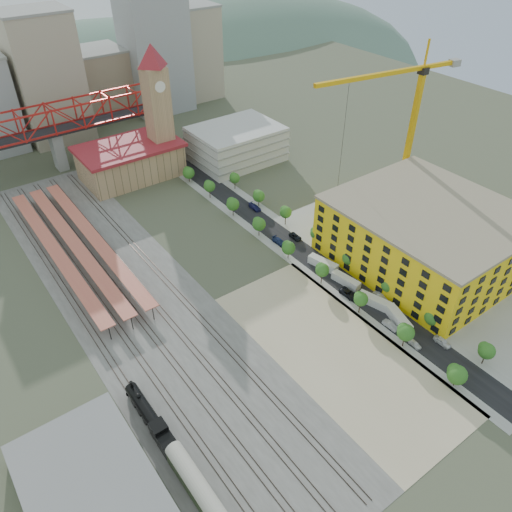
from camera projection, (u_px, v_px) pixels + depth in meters
ground at (271, 279)px, 144.79m from camera, size 400.00×400.00×0.00m
ballast_strip at (130, 296)px, 139.06m from camera, size 36.00×165.00×0.06m
dirt_lot at (336, 351)px, 122.60m from camera, size 28.00×67.00×0.06m
street_asphalt at (282, 237)px, 161.98m from camera, size 12.00×170.00×0.06m
sidewalk_west at (268, 243)px, 159.39m from camera, size 3.00×170.00×0.04m
sidewalk_east at (295, 231)px, 164.58m from camera, size 3.00×170.00×0.04m
construction_pad at (426, 257)px, 153.12m from camera, size 50.00×90.00×0.06m
rail_tracks at (124, 298)px, 138.14m from camera, size 26.56×160.00×0.18m
platform_canopies at (75, 244)px, 152.02m from camera, size 16.00×80.00×4.12m
station_hall at (131, 161)px, 191.22m from camera, size 38.00×24.00×13.10m
clock_tower at (157, 98)px, 182.79m from camera, size 12.00×12.00×52.00m
parking_garage at (236, 144)px, 202.63m from camera, size 34.00×26.00×14.00m
truss_bridge at (51, 123)px, 189.25m from camera, size 94.00×9.60×25.60m
construction_building at (426, 236)px, 146.05m from camera, size 44.60×50.60×18.80m
warehouse at (89, 486)px, 92.83m from camera, size 22.00×32.00×5.00m
street_trees at (302, 252)px, 155.56m from camera, size 15.40×124.40×8.00m
skyline at (94, 73)px, 226.22m from camera, size 133.00×46.00×60.00m
distant_hills at (109, 162)px, 381.48m from camera, size 647.00×264.00×227.00m
locomotive at (152, 420)px, 104.53m from camera, size 3.05×23.54×5.88m
coach at (199, 490)px, 91.36m from camera, size 3.38×19.61×6.16m
tower_crane at (407, 112)px, 156.53m from camera, size 51.84×10.84×55.85m
site_trailer_a at (398, 319)px, 129.84m from camera, size 5.26×9.92×2.63m
site_trailer_b at (374, 301)px, 135.32m from camera, size 4.85×9.51×2.52m
site_trailer_c at (346, 281)px, 142.38m from camera, size 3.60×9.12×2.43m
site_trailer_d at (323, 264)px, 148.55m from camera, size 4.60×9.77×2.59m
car_0 at (415, 344)px, 123.73m from camera, size 1.86×3.96×1.31m
car_1 at (390, 325)px, 128.75m from camera, size 1.71×4.51×1.47m
car_2 at (348, 294)px, 138.54m from camera, size 2.72×5.79×1.60m
car_3 at (279, 242)px, 158.51m from camera, size 2.50×5.52×1.57m
car_4 at (442, 342)px, 124.08m from camera, size 1.92×4.68×1.59m
car_5 at (380, 297)px, 137.41m from camera, size 2.04×4.84×1.55m
car_6 at (295, 237)px, 160.90m from camera, size 2.33×4.85×1.33m
car_7 at (255, 207)px, 175.15m from camera, size 2.31×5.46×1.57m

